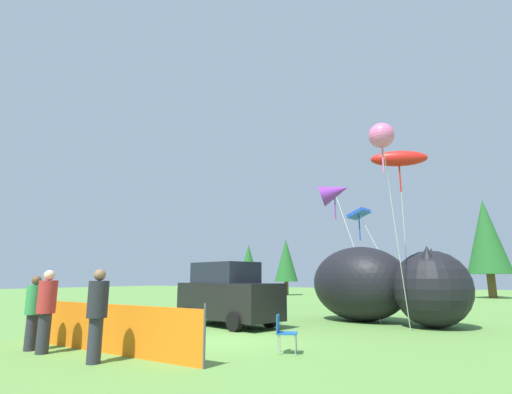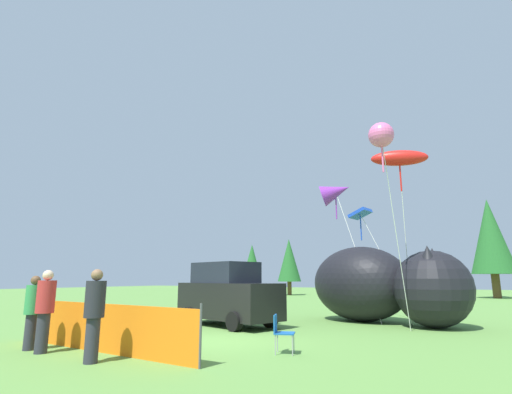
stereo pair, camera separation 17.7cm
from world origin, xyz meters
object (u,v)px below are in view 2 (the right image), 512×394
(spectator_in_grey_shirt, at_px, (94,311))
(kite_red_lizard, at_px, (399,159))
(spectator_in_green_shirt, at_px, (33,309))
(kite_purple_delta, at_px, (336,192))
(kite_blue_box, at_px, (361,215))
(kite_pink_octopus, at_px, (381,136))
(inflatable_cat, at_px, (381,287))
(folding_chair, at_px, (281,330))
(parked_car, at_px, (228,295))
(spectator_in_blue_shirt, at_px, (45,307))

(spectator_in_grey_shirt, height_order, kite_red_lizard, kite_red_lizard)
(spectator_in_green_shirt, distance_m, kite_red_lizard, 12.99)
(kite_purple_delta, bearing_deg, kite_blue_box, 60.90)
(spectator_in_green_shirt, distance_m, kite_purple_delta, 13.24)
(spectator_in_grey_shirt, relative_size, kite_pink_octopus, 0.28)
(inflatable_cat, relative_size, kite_blue_box, 1.33)
(spectator_in_grey_shirt, relative_size, kite_purple_delta, 0.30)
(spectator_in_grey_shirt, bearing_deg, kite_blue_box, 80.96)
(folding_chair, xyz_separation_m, spectator_in_grey_shirt, (-2.92, -2.93, 0.52))
(inflatable_cat, xyz_separation_m, spectator_in_grey_shirt, (-3.52, -10.57, -0.34))
(kite_pink_octopus, bearing_deg, kite_blue_box, 112.48)
(folding_chair, relative_size, spectator_in_grey_shirt, 0.46)
(kite_blue_box, bearing_deg, kite_red_lizard, -55.00)
(spectator_in_green_shirt, relative_size, kite_blue_box, 0.35)
(folding_chair, relative_size, inflatable_cat, 0.13)
(kite_blue_box, relative_size, kite_pink_octopus, 0.73)
(parked_car, xyz_separation_m, folding_chair, (4.16, -3.91, -0.59))
(spectator_in_blue_shirt, distance_m, kite_blue_box, 14.27)
(kite_pink_octopus, bearing_deg, spectator_in_green_shirt, -135.28)
(parked_car, distance_m, kite_purple_delta, 7.34)
(spectator_in_grey_shirt, height_order, kite_blue_box, kite_blue_box)
(kite_pink_octopus, bearing_deg, kite_purple_delta, 125.06)
(kite_red_lizard, height_order, kite_pink_octopus, kite_pink_octopus)
(inflatable_cat, xyz_separation_m, kite_pink_octopus, (1.06, -3.20, 5.06))
(inflatable_cat, height_order, kite_red_lizard, kite_red_lizard)
(kite_purple_delta, bearing_deg, spectator_in_green_shirt, -108.75)
(kite_blue_box, height_order, kite_pink_octopus, kite_pink_octopus)
(kite_purple_delta, height_order, kite_red_lizard, kite_red_lizard)
(inflatable_cat, bearing_deg, spectator_in_green_shirt, -101.81)
(kite_red_lizard, distance_m, kite_pink_octopus, 2.24)
(kite_purple_delta, relative_size, kite_red_lizard, 0.97)
(folding_chair, height_order, kite_pink_octopus, kite_pink_octopus)
(spectator_in_grey_shirt, bearing_deg, spectator_in_green_shirt, 174.63)
(folding_chair, distance_m, spectator_in_grey_shirt, 4.17)
(inflatable_cat, height_order, spectator_in_blue_shirt, inflatable_cat)
(kite_pink_octopus, bearing_deg, parked_car, -174.85)
(folding_chair, bearing_deg, kite_red_lizard, 54.82)
(kite_red_lizard, bearing_deg, folding_chair, -105.14)
(inflatable_cat, relative_size, kite_red_lizard, 1.01)
(parked_car, xyz_separation_m, kite_purple_delta, (2.60, 5.11, 4.59))
(folding_chair, relative_size, spectator_in_blue_shirt, 0.46)
(inflatable_cat, bearing_deg, kite_purple_delta, 166.17)
(inflatable_cat, height_order, kite_pink_octopus, kite_pink_octopus)
(spectator_in_grey_shirt, bearing_deg, folding_chair, 45.07)
(spectator_in_green_shirt, height_order, kite_blue_box, kite_blue_box)
(spectator_in_blue_shirt, height_order, kite_purple_delta, kite_purple_delta)
(inflatable_cat, xyz_separation_m, spectator_in_green_shirt, (-6.13, -10.33, -0.42))
(inflatable_cat, distance_m, kite_blue_box, 4.54)
(kite_red_lizard, bearing_deg, spectator_in_green_shirt, -128.15)
(parked_car, xyz_separation_m, spectator_in_blue_shirt, (-0.72, -6.70, -0.07))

